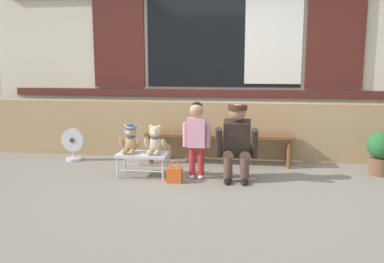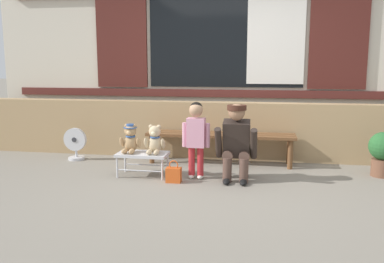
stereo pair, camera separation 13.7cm
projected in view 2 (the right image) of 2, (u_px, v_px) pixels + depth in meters
name	position (u px, v px, depth m)	size (l,w,h in m)	color
ground_plane	(209.00, 185.00, 4.86)	(60.00, 60.00, 0.00)	gray
brick_low_wall	(222.00, 130.00, 6.17)	(7.47, 0.25, 0.85)	tan
shop_facade	(226.00, 38.00, 6.44)	(7.62, 0.26, 3.63)	beige
wooden_bench_long	(220.00, 138.00, 5.82)	(2.10, 0.40, 0.44)	brown
small_display_bench	(143.00, 155.00, 5.20)	(0.64, 0.36, 0.30)	silver
teddy_bear_with_hat	(130.00, 139.00, 5.20)	(0.28, 0.27, 0.36)	tan
teddy_bear_plain	(155.00, 140.00, 5.14)	(0.28, 0.26, 0.36)	#CCB289
child_standing	(196.00, 132.00, 5.03)	(0.35, 0.18, 0.96)	#B7282D
adult_crouching	(237.00, 142.00, 4.95)	(0.50, 0.49, 0.95)	brown
handbag_on_ground	(174.00, 174.00, 4.94)	(0.18, 0.11, 0.27)	#DB561E
potted_plant	(383.00, 151.00, 5.17)	(0.36, 0.36, 0.57)	brown
floor_fan	(75.00, 144.00, 6.07)	(0.34, 0.24, 0.48)	silver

